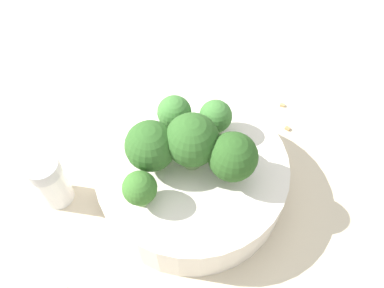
% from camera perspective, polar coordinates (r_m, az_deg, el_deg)
% --- Properties ---
extents(ground_plane, '(3.00, 3.00, 0.00)m').
position_cam_1_polar(ground_plane, '(0.44, -0.00, -6.71)').
color(ground_plane, beige).
extents(bowl, '(0.20, 0.20, 0.05)m').
position_cam_1_polar(bowl, '(0.41, -0.00, -4.89)').
color(bowl, silver).
rests_on(bowl, ground_plane).
extents(broccoli_floret_0, '(0.05, 0.05, 0.07)m').
position_cam_1_polar(broccoli_floret_0, '(0.36, -0.12, 0.65)').
color(broccoli_floret_0, '#7A9E5B').
rests_on(broccoli_floret_0, bowl).
extents(broccoli_floret_1, '(0.03, 0.03, 0.04)m').
position_cam_1_polar(broccoli_floret_1, '(0.35, -7.95, -6.79)').
color(broccoli_floret_1, '#84AD66').
rests_on(broccoli_floret_1, bowl).
extents(broccoli_floret_2, '(0.03, 0.03, 0.04)m').
position_cam_1_polar(broccoli_floret_2, '(0.39, 3.61, 4.10)').
color(broccoli_floret_2, '#84AD66').
rests_on(broccoli_floret_2, bowl).
extents(broccoli_floret_3, '(0.04, 0.04, 0.05)m').
position_cam_1_polar(broccoli_floret_3, '(0.39, -2.70, 4.71)').
color(broccoli_floret_3, '#7A9E5B').
rests_on(broccoli_floret_3, bowl).
extents(broccoli_floret_4, '(0.05, 0.05, 0.06)m').
position_cam_1_polar(broccoli_floret_4, '(0.35, 6.22, -2.02)').
color(broccoli_floret_4, '#84AD66').
rests_on(broccoli_floret_4, bowl).
extents(broccoli_floret_5, '(0.05, 0.05, 0.06)m').
position_cam_1_polar(broccoli_floret_5, '(0.36, -6.30, -0.37)').
color(broccoli_floret_5, '#7A9E5B').
rests_on(broccoli_floret_5, bowl).
extents(pepper_shaker, '(0.03, 0.03, 0.07)m').
position_cam_1_polar(pepper_shaker, '(0.43, -20.74, -5.37)').
color(pepper_shaker, silver).
rests_on(pepper_shaker, ground_plane).
extents(almond_crumb_0, '(0.01, 0.01, 0.01)m').
position_cam_1_polar(almond_crumb_0, '(0.52, 13.63, 5.88)').
color(almond_crumb_0, tan).
rests_on(almond_crumb_0, ground_plane).
extents(almond_crumb_2, '(0.01, 0.01, 0.01)m').
position_cam_1_polar(almond_crumb_2, '(0.50, -7.99, 4.60)').
color(almond_crumb_2, '#AD7F4C').
rests_on(almond_crumb_2, ground_plane).
extents(almond_crumb_3, '(0.01, 0.01, 0.01)m').
position_cam_1_polar(almond_crumb_3, '(0.50, 14.38, 2.41)').
color(almond_crumb_3, '#AD7F4C').
rests_on(almond_crumb_3, ground_plane).
extents(almond_crumb_4, '(0.01, 0.01, 0.01)m').
position_cam_1_polar(almond_crumb_4, '(0.50, 0.16, 6.05)').
color(almond_crumb_4, '#AD7F4C').
rests_on(almond_crumb_4, ground_plane).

